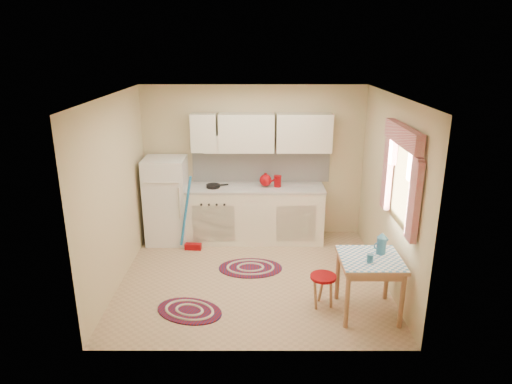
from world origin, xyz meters
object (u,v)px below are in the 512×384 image
at_px(stool, 323,291).
at_px(base_cabinets, 253,215).
at_px(table, 368,286).
at_px(fridge, 167,201).

bearing_deg(stool, base_cabinets, 113.14).
bearing_deg(table, fridge, 142.79).
height_order(fridge, table, fridge).
xyz_separation_m(fridge, table, (2.78, -2.11, -0.34)).
bearing_deg(stool, fridge, 138.88).
bearing_deg(base_cabinets, table, -57.37).
distance_m(base_cabinets, table, 2.57).
bearing_deg(fridge, base_cabinets, 2.05).
distance_m(fridge, base_cabinets, 1.42).
height_order(fridge, base_cabinets, fridge).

